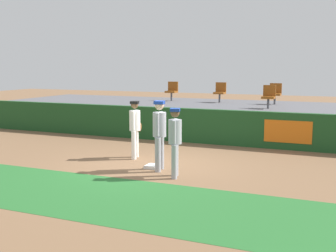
{
  "coord_description": "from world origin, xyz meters",
  "views": [
    {
      "loc": [
        4.83,
        -9.99,
        2.69
      ],
      "look_at": [
        0.24,
        0.88,
        1.0
      ],
      "focal_mm": 44.77,
      "sensor_mm": 36.0,
      "label": 1
    }
  ],
  "objects_px": {
    "first_base": "(153,167)",
    "player_fielder_home": "(135,125)",
    "seat_back_left": "(172,90)",
    "seat_back_right": "(275,93)",
    "seat_front_right": "(269,95)",
    "seat_back_center": "(220,91)",
    "player_coach_visitor": "(159,130)",
    "player_runner_visitor": "(175,138)"
  },
  "relations": [
    {
      "from": "first_base",
      "to": "seat_back_right",
      "type": "bearing_deg",
      "value": 74.31
    },
    {
      "from": "player_runner_visitor",
      "to": "seat_back_right",
      "type": "distance_m",
      "value": 7.97
    },
    {
      "from": "seat_back_center",
      "to": "seat_back_left",
      "type": "xyz_separation_m",
      "value": [
        -2.19,
        0.0,
        0.0
      ]
    },
    {
      "from": "seat_front_right",
      "to": "seat_back_left",
      "type": "distance_m",
      "value": 4.86
    },
    {
      "from": "player_fielder_home",
      "to": "seat_back_right",
      "type": "xyz_separation_m",
      "value": [
        3.03,
        6.31,
        0.67
      ]
    },
    {
      "from": "seat_back_center",
      "to": "seat_back_left",
      "type": "height_order",
      "value": "same"
    },
    {
      "from": "player_runner_visitor",
      "to": "player_fielder_home",
      "type": "bearing_deg",
      "value": -145.19
    },
    {
      "from": "player_coach_visitor",
      "to": "seat_back_right",
      "type": "xyz_separation_m",
      "value": [
        1.78,
        7.38,
        0.59
      ]
    },
    {
      "from": "seat_front_right",
      "to": "seat_back_center",
      "type": "bearing_deg",
      "value": 142.22
    },
    {
      "from": "seat_front_right",
      "to": "seat_back_left",
      "type": "bearing_deg",
      "value": 158.24
    },
    {
      "from": "seat_back_right",
      "to": "player_fielder_home",
      "type": "bearing_deg",
      "value": -115.67
    },
    {
      "from": "first_base",
      "to": "player_coach_visitor",
      "type": "xyz_separation_m",
      "value": [
        0.25,
        -0.16,
        1.01
      ]
    },
    {
      "from": "seat_back_right",
      "to": "seat_back_center",
      "type": "bearing_deg",
      "value": -179.99
    },
    {
      "from": "player_coach_visitor",
      "to": "player_fielder_home",
      "type": "bearing_deg",
      "value": -139.17
    },
    {
      "from": "player_runner_visitor",
      "to": "seat_back_left",
      "type": "bearing_deg",
      "value": -172.98
    },
    {
      "from": "first_base",
      "to": "player_fielder_home",
      "type": "height_order",
      "value": "player_fielder_home"
    },
    {
      "from": "player_fielder_home",
      "to": "seat_back_left",
      "type": "distance_m",
      "value": 6.51
    },
    {
      "from": "player_fielder_home",
      "to": "seat_back_center",
      "type": "bearing_deg",
      "value": 159.51
    },
    {
      "from": "seat_back_left",
      "to": "player_fielder_home",
      "type": "bearing_deg",
      "value": -77.24
    },
    {
      "from": "first_base",
      "to": "seat_back_center",
      "type": "distance_m",
      "value": 7.4
    },
    {
      "from": "seat_back_right",
      "to": "seat_back_center",
      "type": "height_order",
      "value": "same"
    },
    {
      "from": "first_base",
      "to": "seat_front_right",
      "type": "xyz_separation_m",
      "value": [
        2.08,
        5.42,
        1.6
      ]
    },
    {
      "from": "player_runner_visitor",
      "to": "seat_back_center",
      "type": "distance_m",
      "value": 7.96
    },
    {
      "from": "player_fielder_home",
      "to": "seat_front_right",
      "type": "height_order",
      "value": "seat_front_right"
    },
    {
      "from": "player_fielder_home",
      "to": "seat_back_left",
      "type": "height_order",
      "value": "seat_back_left"
    },
    {
      "from": "first_base",
      "to": "seat_front_right",
      "type": "bearing_deg",
      "value": 69.04
    },
    {
      "from": "player_fielder_home",
      "to": "seat_front_right",
      "type": "bearing_deg",
      "value": 132.03
    },
    {
      "from": "player_runner_visitor",
      "to": "player_coach_visitor",
      "type": "xyz_separation_m",
      "value": [
        -0.62,
        0.47,
        0.07
      ]
    },
    {
      "from": "player_coach_visitor",
      "to": "seat_back_left",
      "type": "xyz_separation_m",
      "value": [
        -2.69,
        7.38,
        0.59
      ]
    },
    {
      "from": "player_runner_visitor",
      "to": "player_coach_visitor",
      "type": "distance_m",
      "value": 0.78
    },
    {
      "from": "seat_back_left",
      "to": "player_coach_visitor",
      "type": "bearing_deg",
      "value": -69.99
    },
    {
      "from": "player_runner_visitor",
      "to": "seat_back_right",
      "type": "xyz_separation_m",
      "value": [
        1.15,
        7.85,
        0.66
      ]
    },
    {
      "from": "seat_back_center",
      "to": "player_coach_visitor",
      "type": "bearing_deg",
      "value": -86.13
    },
    {
      "from": "player_fielder_home",
      "to": "first_base",
      "type": "bearing_deg",
      "value": 34.32
    },
    {
      "from": "player_fielder_home",
      "to": "seat_back_center",
      "type": "relative_size",
      "value": 2.01
    },
    {
      "from": "seat_front_right",
      "to": "player_runner_visitor",
      "type": "bearing_deg",
      "value": -101.22
    },
    {
      "from": "first_base",
      "to": "player_coach_visitor",
      "type": "height_order",
      "value": "player_coach_visitor"
    },
    {
      "from": "first_base",
      "to": "seat_back_right",
      "type": "height_order",
      "value": "seat_back_right"
    },
    {
      "from": "player_runner_visitor",
      "to": "seat_back_right",
      "type": "bearing_deg",
      "value": 155.81
    },
    {
      "from": "player_runner_visitor",
      "to": "seat_back_center",
      "type": "xyz_separation_m",
      "value": [
        -1.12,
        7.85,
        0.66
      ]
    },
    {
      "from": "first_base",
      "to": "player_fielder_home",
      "type": "xyz_separation_m",
      "value": [
        -1.01,
        0.91,
        0.93
      ]
    },
    {
      "from": "player_runner_visitor",
      "to": "seat_front_right",
      "type": "xyz_separation_m",
      "value": [
        1.2,
        6.05,
        0.66
      ]
    }
  ]
}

